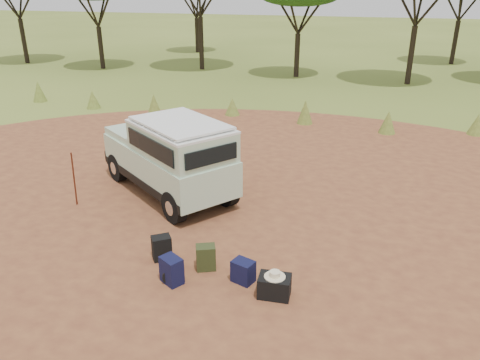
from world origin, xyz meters
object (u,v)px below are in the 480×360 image
(hard_case, at_px, (274,286))
(duffel_navy, at_px, (243,272))
(backpack_olive, at_px, (206,258))
(walking_staff, at_px, (74,180))
(backpack_navy, at_px, (172,270))
(safari_vehicle, at_px, (170,158))
(backpack_black, at_px, (162,248))

(hard_case, bearing_deg, duffel_navy, 154.57)
(backpack_olive, bearing_deg, duffel_navy, -37.51)
(walking_staff, height_order, backpack_navy, walking_staff)
(safari_vehicle, bearing_deg, walking_staff, -106.13)
(backpack_navy, bearing_deg, walking_staff, 179.08)
(safari_vehicle, height_order, backpack_navy, safari_vehicle)
(backpack_navy, xyz_separation_m, duffel_navy, (1.21, 0.39, -0.04))
(backpack_black, relative_size, duffel_navy, 1.15)
(walking_staff, distance_m, backpack_navy, 4.02)
(safari_vehicle, distance_m, hard_case, 4.85)
(backpack_olive, distance_m, duffel_navy, 0.80)
(safari_vehicle, relative_size, backpack_olive, 8.70)
(backpack_olive, bearing_deg, backpack_navy, -150.42)
(backpack_navy, bearing_deg, backpack_olive, 84.53)
(backpack_navy, distance_m, backpack_olive, 0.72)
(backpack_navy, height_order, duffel_navy, backpack_navy)
(walking_staff, relative_size, backpack_black, 3.12)
(duffel_navy, bearing_deg, hard_case, -2.31)
(safari_vehicle, relative_size, backpack_navy, 8.40)
(backpack_black, height_order, backpack_navy, backpack_navy)
(walking_staff, xyz_separation_m, duffel_navy, (4.58, -1.74, -0.52))
(backpack_navy, bearing_deg, backpack_black, 158.56)
(safari_vehicle, height_order, backpack_black, safari_vehicle)
(walking_staff, xyz_separation_m, backpack_navy, (3.37, -2.13, -0.48))
(backpack_black, relative_size, backpack_olive, 0.99)
(walking_staff, bearing_deg, backpack_black, -69.63)
(safari_vehicle, xyz_separation_m, backpack_navy, (1.56, -3.52, -0.72))
(backpack_black, xyz_separation_m, hard_case, (2.34, -0.53, -0.05))
(duffel_navy, bearing_deg, safari_vehicle, 150.82)
(backpack_olive, xyz_separation_m, duffel_navy, (0.78, -0.19, -0.03))
(safari_vehicle, bearing_deg, backpack_black, -33.35)
(backpack_navy, relative_size, backpack_olive, 1.04)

